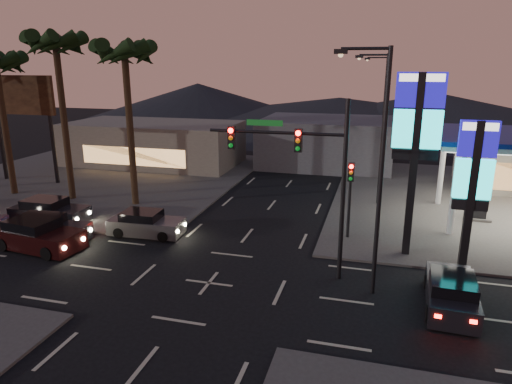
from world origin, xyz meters
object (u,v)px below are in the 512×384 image
(car_lane_a_mid, at_px, (37,235))
(suv_station, at_px, (451,293))
(car_lane_a_front, at_px, (45,230))
(pylon_sign_tall, at_px, (417,129))
(car_lane_b_front, at_px, (146,224))
(traffic_signal_mast, at_px, (304,163))
(pylon_sign_short, at_px, (474,173))
(car_lane_b_mid, at_px, (49,212))

(car_lane_a_mid, distance_m, suv_station, 20.05)
(car_lane_a_front, xyz_separation_m, suv_station, (20.28, -1.61, -0.04))
(pylon_sign_tall, distance_m, car_lane_b_front, 15.22)
(traffic_signal_mast, relative_size, car_lane_a_mid, 1.59)
(pylon_sign_short, relative_size, car_lane_b_front, 1.62)
(car_lane_b_front, bearing_deg, car_lane_a_mid, -143.59)
(car_lane_b_front, bearing_deg, pylon_sign_short, -0.43)
(car_lane_a_mid, bearing_deg, car_lane_b_mid, 121.10)
(pylon_sign_short, xyz_separation_m, car_lane_b_front, (-16.56, 0.12, -4.01))
(pylon_sign_tall, distance_m, pylon_sign_short, 3.20)
(car_lane_a_mid, xyz_separation_m, car_lane_b_mid, (-2.16, 3.58, -0.04))
(car_lane_b_front, height_order, car_lane_b_mid, car_lane_b_mid)
(traffic_signal_mast, relative_size, car_lane_a_front, 1.68)
(car_lane_a_front, bearing_deg, traffic_signal_mast, -0.72)
(pylon_sign_short, relative_size, car_lane_a_front, 1.47)
(car_lane_a_front, distance_m, car_lane_a_mid, 0.88)
(traffic_signal_mast, distance_m, car_lane_a_front, 14.75)
(pylon_sign_tall, distance_m, suv_station, 7.72)
(pylon_sign_tall, relative_size, car_lane_a_mid, 1.78)
(car_lane_b_mid, bearing_deg, car_lane_a_mid, -58.90)
(pylon_sign_short, height_order, car_lane_b_front, pylon_sign_short)
(car_lane_b_front, bearing_deg, car_lane_a_front, -152.46)
(car_lane_a_mid, bearing_deg, suv_station, -2.18)
(car_lane_a_front, distance_m, car_lane_b_front, 5.32)
(suv_station, bearing_deg, car_lane_a_mid, 177.82)
(pylon_sign_short, distance_m, car_lane_a_front, 21.77)
(traffic_signal_mast, bearing_deg, car_lane_b_front, 164.21)
(car_lane_a_mid, relative_size, car_lane_b_mid, 1.08)
(car_lane_b_front, relative_size, car_lane_b_mid, 0.92)
(pylon_sign_tall, relative_size, pylon_sign_short, 1.29)
(car_lane_a_mid, distance_m, car_lane_b_front, 5.56)
(traffic_signal_mast, bearing_deg, car_lane_a_mid, -177.24)
(car_lane_a_front, xyz_separation_m, car_lane_a_mid, (0.24, -0.84, 0.04))
(car_lane_a_mid, bearing_deg, traffic_signal_mast, 2.76)
(car_lane_a_front, bearing_deg, suv_station, -4.53)
(pylon_sign_short, bearing_deg, car_lane_b_front, 179.57)
(traffic_signal_mast, distance_m, suv_station, 7.86)
(car_lane_a_mid, bearing_deg, pylon_sign_short, 8.59)
(car_lane_a_mid, bearing_deg, car_lane_b_front, 36.41)
(pylon_sign_tall, bearing_deg, car_lane_a_front, -169.93)
(pylon_sign_short, xyz_separation_m, car_lane_b_mid, (-23.20, 0.41, -3.95))
(pylon_sign_short, height_order, suv_station, pylon_sign_short)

